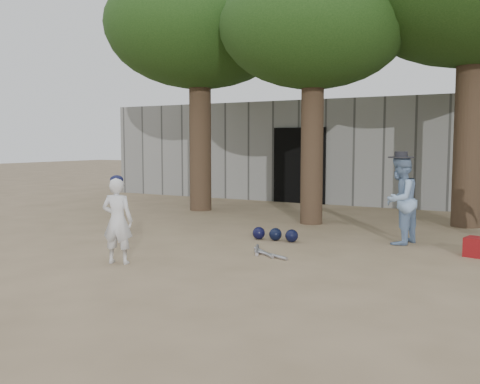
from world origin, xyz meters
The scene contains 8 objects.
ground centered at (0.00, 0.00, 0.00)m, with size 70.00×70.00×0.00m, color #937C5E.
boy_player centered at (-0.44, -0.80, 0.63)m, with size 0.46×0.30×1.26m, color silver.
spectator_blue centered at (2.81, 2.72, 0.77)m, with size 0.75×0.58×1.54m, color #83A2CA.
red_bag centered at (4.15, 2.24, 0.15)m, with size 0.42×0.32×0.30m, color maroon.
back_building centered at (0.00, 10.33, 1.50)m, with size 16.00×5.24×3.00m.
helmet_row centered at (0.79, 1.96, 0.11)m, with size 0.87×0.26×0.23m.
bat_pile centered at (1.14, 0.81, 0.03)m, with size 0.89×0.74×0.06m.
tree_row centered at (0.74, 5.02, 4.69)m, with size 11.40×5.80×6.69m.
Camera 1 is at (4.85, -6.66, 1.76)m, focal length 40.00 mm.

